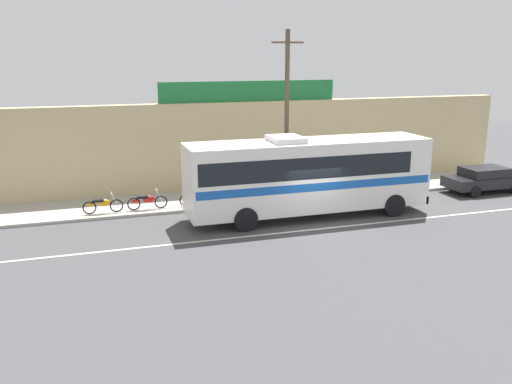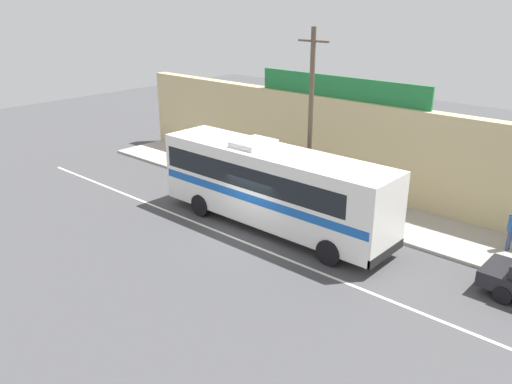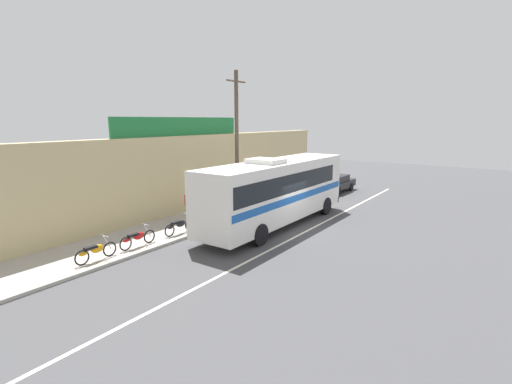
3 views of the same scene
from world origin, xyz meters
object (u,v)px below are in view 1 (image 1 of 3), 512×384
at_px(utility_pole, 287,115).
at_px(motorcycle_green, 147,201).
at_px(motorcycle_black, 102,204).
at_px(pedestrian_far_left, 230,177).
at_px(pedestrian_by_curb, 350,170).
at_px(intercity_bus, 307,173).
at_px(pedestrian_far_right, 415,163).
at_px(motorcycle_blue, 224,195).
at_px(parked_car, 485,179).
at_px(motorcycle_red, 199,197).

xyz_separation_m(utility_pole, motorcycle_green, (-6.95, 0.25, -3.87)).
height_order(motorcycle_black, pedestrian_far_left, pedestrian_far_left).
bearing_deg(motorcycle_green, pedestrian_by_curb, 4.69).
bearing_deg(utility_pole, motorcycle_black, 178.62).
bearing_deg(intercity_bus, pedestrian_far_left, 119.97).
height_order(pedestrian_far_right, pedestrian_by_curb, pedestrian_far_right).
relative_size(motorcycle_green, pedestrian_far_right, 1.09).
bearing_deg(motorcycle_black, motorcycle_green, 0.91).
xyz_separation_m(motorcycle_black, pedestrian_far_right, (17.67, 1.46, 0.59)).
bearing_deg(motorcycle_black, pedestrian_by_curb, 4.11).
relative_size(pedestrian_far_right, pedestrian_far_left, 1.02).
relative_size(motorcycle_blue, pedestrian_by_curb, 1.08).
relative_size(utility_pole, motorcycle_green, 4.38).
distance_m(parked_car, motorcycle_green, 18.05).
xyz_separation_m(utility_pole, motorcycle_blue, (-3.17, 0.17, -3.87)).
bearing_deg(utility_pole, parked_car, -7.33).
height_order(motorcycle_red, motorcycle_green, same).
relative_size(pedestrian_by_curb, pedestrian_far_left, 1.00).
relative_size(intercity_bus, motorcycle_black, 6.13).
bearing_deg(pedestrian_by_curb, motorcycle_blue, -172.30).
distance_m(motorcycle_red, motorcycle_black, 4.53).
distance_m(motorcycle_red, pedestrian_by_curb, 8.70).
bearing_deg(utility_pole, intercity_bus, -90.15).
xyz_separation_m(pedestrian_far_right, pedestrian_far_left, (-11.17, -0.09, -0.02)).
bearing_deg(motorcycle_blue, intercity_bus, -42.11).
bearing_deg(pedestrian_far_right, motorcycle_red, -173.60).
distance_m(motorcycle_green, pedestrian_far_right, 15.71).
height_order(utility_pole, pedestrian_far_left, utility_pole).
distance_m(intercity_bus, motorcycle_red, 5.52).
bearing_deg(motorcycle_blue, pedestrian_far_left, 64.00).
distance_m(intercity_bus, pedestrian_far_left, 5.04).
xyz_separation_m(intercity_bus, motorcycle_red, (-4.45, 2.90, -1.50)).
distance_m(parked_car, utility_pole, 11.71).
bearing_deg(motorcycle_green, motorcycle_blue, -1.23).
bearing_deg(motorcycle_green, pedestrian_far_left, 16.74).
height_order(utility_pole, motorcycle_black, utility_pole).
xyz_separation_m(intercity_bus, pedestrian_by_curb, (4.18, 3.86, -0.93)).
distance_m(motorcycle_blue, pedestrian_far_left, 1.69).
relative_size(motorcycle_black, pedestrian_far_left, 1.07).
height_order(parked_car, pedestrian_far_right, pedestrian_far_right).
bearing_deg(utility_pole, motorcycle_green, 177.94).
relative_size(parked_car, motorcycle_blue, 2.41).
bearing_deg(motorcycle_black, motorcycle_blue, -0.48).
bearing_deg(motorcycle_green, motorcycle_red, -1.05).
xyz_separation_m(intercity_bus, motorcycle_black, (-8.98, 2.91, -1.50)).
distance_m(utility_pole, pedestrian_by_curb, 5.45).
distance_m(motorcycle_green, motorcycle_black, 2.04).
bearing_deg(pedestrian_by_curb, motorcycle_green, -175.31).
bearing_deg(pedestrian_far_left, pedestrian_far_right, 0.44).
relative_size(utility_pole, motorcycle_red, 4.24).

